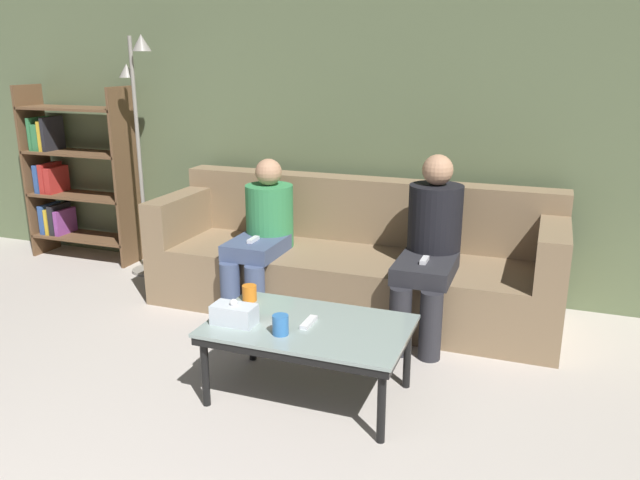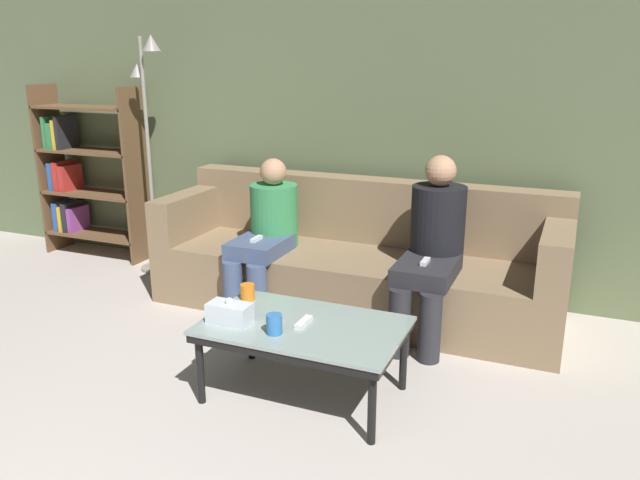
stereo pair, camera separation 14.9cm
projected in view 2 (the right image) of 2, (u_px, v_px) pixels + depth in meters
wall_back at (382, 113)px, 4.46m from camera, size 12.00×0.06×2.60m
couch at (356, 264)px, 4.31m from camera, size 2.75×0.85×0.87m
coffee_table at (304, 331)px, 3.14m from camera, size 1.01×0.63×0.40m
cup_near_left at (274, 324)px, 3.01m from camera, size 0.08×0.08×0.10m
cup_near_right at (248, 292)px, 3.43m from camera, size 0.08×0.08×0.09m
tissue_box at (230, 313)px, 3.14m from camera, size 0.22×0.12×0.13m
game_remote at (304, 322)px, 3.13m from camera, size 0.04×0.15×0.02m
bookshelf at (83, 174)px, 5.40m from camera, size 0.96×0.32×1.46m
standing_lamp at (149, 131)px, 4.84m from camera, size 0.31×0.26×1.85m
seated_person_left_end at (267, 231)px, 4.25m from camera, size 0.33×0.67×1.03m
seated_person_mid_left at (433, 243)px, 3.82m from camera, size 0.34×0.73×1.12m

